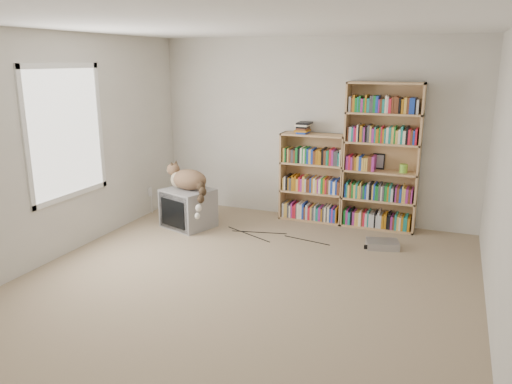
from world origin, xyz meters
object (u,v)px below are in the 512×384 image
at_px(crt_tv, 189,208).
at_px(cat, 190,183).
at_px(bookcase_tall, 381,161).
at_px(dvd_player, 382,244).
at_px(bookcase_short, 313,181).

height_order(crt_tv, cat, cat).
bearing_deg(bookcase_tall, crt_tv, -158.79).
xyz_separation_m(cat, bookcase_tall, (2.32, 0.97, 0.29)).
bearing_deg(dvd_player, bookcase_tall, 88.11).
distance_m(crt_tv, bookcase_short, 1.75).
bearing_deg(cat, bookcase_short, 39.07).
height_order(crt_tv, bookcase_short, bookcase_short).
xyz_separation_m(bookcase_tall, bookcase_short, (-0.92, 0.00, -0.36)).
distance_m(bookcase_short, dvd_player, 1.43).
bearing_deg(cat, bookcase_tall, 27.07).
bearing_deg(dvd_player, crt_tv, 168.71).
bearing_deg(crt_tv, bookcase_short, 51.09).
relative_size(crt_tv, dvd_player, 1.96).
bearing_deg(dvd_player, cat, 169.82).
distance_m(cat, bookcase_short, 1.70).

